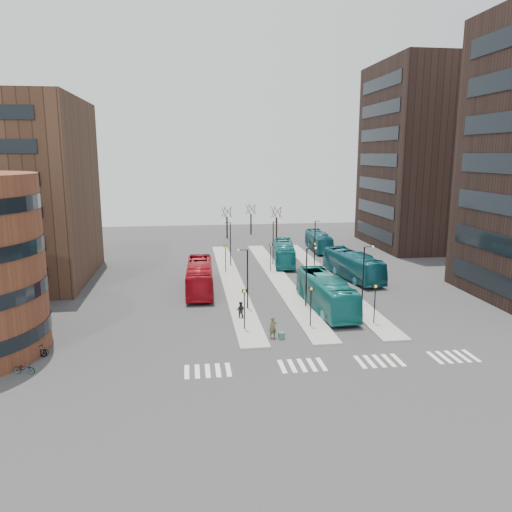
{
  "coord_description": "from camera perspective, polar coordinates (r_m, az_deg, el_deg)",
  "views": [
    {
      "loc": [
        -9.08,
        -29.91,
        15.43
      ],
      "look_at": [
        -2.21,
        20.49,
        5.0
      ],
      "focal_mm": 35.0,
      "sensor_mm": 36.0,
      "label": 1
    }
  ],
  "objects": [
    {
      "name": "traveller",
      "position": [
        42.83,
        1.94,
        -8.18
      ],
      "size": [
        0.77,
        0.59,
        1.89
      ],
      "primitive_type": "imported",
      "rotation": [
        0.0,
        0.0,
        0.21
      ],
      "color": "#505231",
      "rests_on": "ground"
    },
    {
      "name": "commuter_b",
      "position": [
        46.61,
        8.15,
        -6.77
      ],
      "size": [
        0.59,
        1.05,
        1.69
      ],
      "primitive_type": "imported",
      "rotation": [
        0.0,
        0.0,
        1.76
      ],
      "color": "black",
      "rests_on": "ground"
    },
    {
      "name": "ground",
      "position": [
        34.86,
        8.46,
        -14.82
      ],
      "size": [
        160.0,
        160.0,
        0.0
      ],
      "primitive_type": "plane",
      "color": "#2E2E30",
      "rests_on": "ground"
    },
    {
      "name": "red_bus",
      "position": [
        57.29,
        -6.46,
        -2.37
      ],
      "size": [
        3.24,
        12.19,
        3.37
      ],
      "primitive_type": "imported",
      "rotation": [
        0.0,
        0.0,
        -0.03
      ],
      "color": "#A60C17",
      "rests_on": "ground"
    },
    {
      "name": "teal_bus_b",
      "position": [
        71.19,
        3.22,
        0.33
      ],
      "size": [
        4.22,
        11.46,
        3.12
      ],
      "primitive_type": "imported",
      "rotation": [
        0.0,
        0.0,
        -0.15
      ],
      "color": "#166D71",
      "rests_on": "ground"
    },
    {
      "name": "island_mid",
      "position": [
        62.83,
        2.63,
        -2.57
      ],
      "size": [
        2.5,
        45.0,
        0.15
      ],
      "primitive_type": "cube",
      "color": "gray",
      "rests_on": "ground"
    },
    {
      "name": "island_right",
      "position": [
        64.16,
        7.92,
        -2.37
      ],
      "size": [
        2.5,
        45.0,
        0.15
      ],
      "primitive_type": "cube",
      "color": "gray",
      "rests_on": "ground"
    },
    {
      "name": "bicycle_far",
      "position": [
        42.67,
        -23.81,
        -10.0
      ],
      "size": [
        1.82,
        1.09,
        0.9
      ],
      "primitive_type": "imported",
      "rotation": [
        0.0,
        0.0,
        1.88
      ],
      "color": "gray",
      "rests_on": "ground"
    },
    {
      "name": "teal_bus_c",
      "position": [
        63.88,
        11.01,
        -1.06
      ],
      "size": [
        4.59,
        12.36,
        3.36
      ],
      "primitive_type": "imported",
      "rotation": [
        0.0,
        0.0,
        0.15
      ],
      "color": "#124F5C",
      "rests_on": "ground"
    },
    {
      "name": "commuter_a",
      "position": [
        47.71,
        -1.8,
        -6.21
      ],
      "size": [
        0.97,
        0.84,
        1.7
      ],
      "primitive_type": "imported",
      "rotation": [
        0.0,
        0.0,
        2.87
      ],
      "color": "black",
      "rests_on": "ground"
    },
    {
      "name": "bicycle_near",
      "position": [
        40.05,
        -24.97,
        -11.58
      ],
      "size": [
        1.64,
        0.86,
        0.82
      ],
      "primitive_type": "imported",
      "rotation": [
        0.0,
        0.0,
        1.36
      ],
      "color": "gray",
      "rests_on": "ground"
    },
    {
      "name": "island_left",
      "position": [
        62.05,
        -2.83,
        -2.75
      ],
      "size": [
        2.5,
        45.0,
        0.15
      ],
      "primitive_type": "cube",
      "color": "gray",
      "rests_on": "ground"
    },
    {
      "name": "tower_far",
      "position": [
        89.84,
        19.78,
        10.64
      ],
      "size": [
        20.12,
        20.0,
        30.0
      ],
      "color": "black",
      "rests_on": "ground"
    },
    {
      "name": "suitcase",
      "position": [
        42.87,
        2.94,
        -9.09
      ],
      "size": [
        0.53,
        0.45,
        0.6
      ],
      "primitive_type": "cube",
      "rotation": [
        0.0,
        0.0,
        0.16
      ],
      "color": "navy",
      "rests_on": "ground"
    },
    {
      "name": "bicycle_mid",
      "position": [
        42.77,
        -23.76,
        -9.88
      ],
      "size": [
        1.7,
        0.82,
        0.98
      ],
      "primitive_type": "imported",
      "rotation": [
        0.0,
        0.0,
        1.34
      ],
      "color": "gray",
      "rests_on": "ground"
    },
    {
      "name": "commuter_c",
      "position": [
        52.43,
        6.18,
        -4.7
      ],
      "size": [
        0.68,
        1.06,
        1.57
      ],
      "primitive_type": "imported",
      "rotation": [
        0.0,
        0.0,
        4.61
      ],
      "color": "black",
      "rests_on": "ground"
    },
    {
      "name": "sign_poles",
      "position": [
        55.52,
        3.55,
        -2.0
      ],
      "size": [
        12.45,
        22.12,
        3.65
      ],
      "color": "black",
      "rests_on": "ground"
    },
    {
      "name": "bare_trees",
      "position": [
        94.18,
        -0.53,
        3.83
      ],
      "size": [
        10.97,
        8.14,
        5.9
      ],
      "color": "black",
      "rests_on": "ground"
    },
    {
      "name": "lamp_posts",
      "position": [
        60.26,
        3.6,
        0.22
      ],
      "size": [
        14.04,
        20.24,
        6.12
      ],
      "color": "black",
      "rests_on": "ground"
    },
    {
      "name": "crosswalk_stripes",
      "position": [
        38.79,
        9.33,
        -12.0
      ],
      "size": [
        22.35,
        2.4,
        0.01
      ],
      "color": "silver",
      "rests_on": "ground"
    },
    {
      "name": "teal_bus_d",
      "position": [
        81.82,
        7.16,
        1.69
      ],
      "size": [
        3.04,
        10.86,
        2.99
      ],
      "primitive_type": "imported",
      "rotation": [
        0.0,
        0.0,
        -0.05
      ],
      "color": "#135763",
      "rests_on": "ground"
    },
    {
      "name": "teal_bus_a",
      "position": [
        50.75,
        8.0,
        -4.2
      ],
      "size": [
        3.44,
        12.48,
        3.44
      ],
      "primitive_type": "imported",
      "rotation": [
        0.0,
        0.0,
        0.04
      ],
      "color": "#156D6C",
      "rests_on": "ground"
    }
  ]
}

